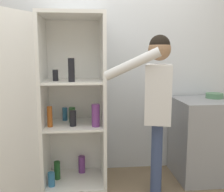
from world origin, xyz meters
name	(u,v)px	position (x,y,z in m)	size (l,w,h in m)	color
wall_back	(107,66)	(0.00, 0.98, 1.27)	(7.00, 0.06, 2.55)	silver
refrigerator	(61,105)	(-0.52, 0.55, 0.90)	(1.08, 1.13, 1.82)	white
person	(157,97)	(0.43, 0.29, 1.01)	(0.71, 0.54, 1.60)	#384770
counter	(203,139)	(1.08, 0.62, 0.46)	(0.64, 0.62, 0.91)	gray
bowl	(214,96)	(1.23, 0.70, 0.94)	(0.20, 0.20, 0.06)	#517F5B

